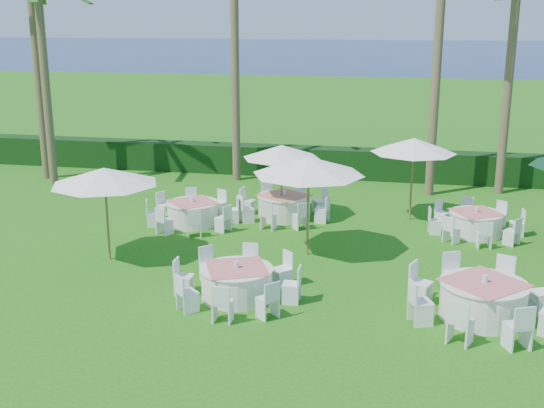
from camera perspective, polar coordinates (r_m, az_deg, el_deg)
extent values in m
plane|color=#1F6210|center=(16.96, 0.35, -6.83)|extent=(120.00, 120.00, 0.00)
cube|color=black|center=(28.17, 5.06, 3.47)|extent=(34.00, 1.00, 1.20)
plane|color=#082350|center=(117.61, 10.17, 12.13)|extent=(260.00, 260.00, 0.00)
cylinder|color=silver|center=(16.14, -2.96, -6.66)|extent=(1.66, 1.66, 0.72)
cylinder|color=silver|center=(16.00, -2.98, -5.43)|extent=(1.73, 1.73, 0.03)
cube|color=#D06E68|center=(15.99, -2.98, -5.35)|extent=(1.76, 1.76, 0.01)
cylinder|color=silver|center=(15.96, -2.98, -5.06)|extent=(0.12, 0.12, 0.15)
cube|color=white|center=(15.87, 1.63, -6.76)|extent=(0.41, 0.41, 0.87)
cube|color=white|center=(16.77, 0.85, -5.50)|extent=(0.57, 0.57, 0.87)
cube|color=white|center=(17.29, -1.94, -4.85)|extent=(0.41, 0.41, 0.87)
cube|color=white|center=(17.16, -5.23, -5.07)|extent=(0.57, 0.57, 0.87)
cube|color=white|center=(16.45, -7.39, -6.06)|extent=(0.41, 0.41, 0.87)
cube|color=white|center=(15.53, -7.09, -7.39)|extent=(0.57, 0.57, 0.87)
cube|color=white|center=(14.95, -4.15, -8.25)|extent=(0.41, 0.41, 0.87)
cube|color=white|center=(15.10, -0.37, -7.96)|extent=(0.57, 0.57, 0.87)
cylinder|color=silver|center=(15.78, 17.23, -7.76)|extent=(1.85, 1.85, 0.80)
cylinder|color=silver|center=(15.63, 17.35, -6.37)|extent=(1.93, 1.93, 0.03)
cube|color=#D06E68|center=(15.62, 17.36, -6.28)|extent=(2.11, 2.11, 0.01)
cylinder|color=silver|center=(15.59, 17.38, -5.99)|extent=(0.13, 0.13, 0.17)
cube|color=white|center=(16.45, 21.74, -6.91)|extent=(0.59, 0.59, 0.96)
cube|color=white|center=(17.05, 18.72, -5.83)|extent=(0.59, 0.59, 0.96)
cube|color=white|center=(16.94, 15.00, -5.67)|extent=(0.59, 0.59, 0.96)
cube|color=white|center=(16.17, 12.35, -6.52)|extent=(0.59, 0.59, 0.96)
cube|color=white|center=(15.15, 12.36, -8.06)|extent=(0.59, 0.59, 0.96)
cube|color=white|center=(14.48, 15.50, -9.43)|extent=(0.59, 0.59, 0.96)
cube|color=white|center=(14.61, 19.89, -9.58)|extent=(0.59, 0.59, 0.96)
cylinder|color=silver|center=(21.85, -6.63, -0.80)|extent=(1.61, 1.61, 0.70)
cylinder|color=silver|center=(21.75, -6.66, 0.11)|extent=(1.68, 1.68, 0.03)
cube|color=#D06E68|center=(21.74, -6.67, 0.17)|extent=(1.84, 1.84, 0.01)
cylinder|color=silver|center=(21.72, -6.67, 0.39)|extent=(0.11, 0.11, 0.15)
cube|color=white|center=(21.90, -3.34, -0.49)|extent=(0.50, 0.50, 0.84)
cube|color=white|center=(22.72, -4.47, 0.08)|extent=(0.52, 0.52, 0.84)
cube|color=white|center=(23.04, -6.75, 0.24)|extent=(0.50, 0.50, 0.84)
cube|color=white|center=(22.68, -8.97, -0.09)|extent=(0.52, 0.52, 0.84)
cube|color=white|center=(21.83, -9.95, -0.75)|extent=(0.50, 0.50, 0.84)
cube|color=white|center=(20.97, -8.99, -1.39)|extent=(0.52, 0.52, 0.84)
cube|color=white|center=(20.62, -6.52, -1.59)|extent=(0.50, 0.50, 0.84)
cube|color=white|center=(21.01, -4.13, -1.20)|extent=(0.52, 0.52, 0.84)
cylinder|color=silver|center=(22.38, 1.01, -0.26)|extent=(1.68, 1.68, 0.73)
cylinder|color=silver|center=(22.28, 1.01, 0.67)|extent=(1.75, 1.75, 0.03)
cube|color=#D06E68|center=(22.28, 1.01, 0.73)|extent=(1.88, 1.88, 0.01)
cylinder|color=silver|center=(22.25, 1.02, 0.94)|extent=(0.12, 0.12, 0.16)
cube|color=white|center=(22.90, 4.03, 0.26)|extent=(0.57, 0.57, 0.88)
cube|color=white|center=(23.55, 2.17, 0.72)|extent=(0.48, 0.48, 0.88)
cube|color=white|center=(23.53, -0.28, 0.72)|extent=(0.57, 0.57, 0.88)
cube|color=white|center=(22.85, -2.06, 0.26)|extent=(0.48, 0.48, 0.88)
cube|color=white|center=(21.88, -2.15, -0.43)|extent=(0.57, 0.57, 0.88)
cube|color=white|center=(21.19, -0.28, -0.96)|extent=(0.48, 0.48, 0.88)
cube|color=white|center=(21.21, 2.44, -0.96)|extent=(0.57, 0.57, 0.88)
cube|color=white|center=(21.94, 4.21, -0.43)|extent=(0.48, 0.48, 0.88)
cylinder|color=silver|center=(21.57, 16.67, -1.61)|extent=(1.56, 1.56, 0.68)
cylinder|color=silver|center=(21.47, 16.74, -0.72)|extent=(1.62, 1.62, 0.03)
cube|color=#D06E68|center=(21.47, 16.75, -0.66)|extent=(1.71, 1.71, 0.01)
cylinder|color=silver|center=(21.44, 16.76, -0.44)|extent=(0.11, 0.11, 0.14)
cube|color=white|center=(21.83, 19.81, -1.50)|extent=(0.42, 0.42, 0.81)
cube|color=white|center=(22.55, 18.41, -0.85)|extent=(0.53, 0.53, 0.81)
cube|color=white|center=(22.70, 16.10, -0.55)|extent=(0.42, 0.42, 0.81)
cube|color=white|center=(22.21, 14.08, -0.75)|extent=(0.53, 0.53, 0.81)
cube|color=white|center=(21.33, 13.48, -1.38)|extent=(0.42, 0.42, 0.81)
cube|color=white|center=(20.58, 14.79, -2.09)|extent=(0.53, 0.53, 0.81)
cube|color=white|center=(20.41, 17.34, -2.43)|extent=(0.42, 0.42, 0.81)
cube|color=white|center=(20.94, 19.44, -2.17)|extent=(0.53, 0.53, 0.81)
cylinder|color=brown|center=(18.88, -13.62, -0.98)|extent=(0.06, 0.06, 2.46)
cone|color=white|center=(18.60, -13.84, 2.29)|extent=(2.87, 2.87, 0.44)
sphere|color=brown|center=(18.57, -13.87, 2.75)|extent=(0.10, 0.10, 0.10)
cylinder|color=brown|center=(18.70, 3.02, -0.38)|extent=(0.06, 0.06, 2.67)
cone|color=white|center=(18.41, 3.08, 3.22)|extent=(3.06, 3.06, 0.48)
sphere|color=brown|center=(18.37, 3.08, 3.73)|extent=(0.11, 0.11, 0.11)
cylinder|color=brown|center=(22.15, 0.80, 1.73)|extent=(0.06, 0.06, 2.34)
cone|color=white|center=(21.92, 0.81, 4.41)|extent=(2.52, 2.52, 0.42)
sphere|color=brown|center=(21.89, 0.81, 4.78)|extent=(0.09, 0.09, 0.09)
cylinder|color=brown|center=(22.40, 11.60, 1.90)|extent=(0.06, 0.06, 2.59)
cone|color=white|center=(22.16, 11.77, 4.83)|extent=(2.72, 2.72, 0.47)
sphere|color=brown|center=(22.14, 11.79, 5.23)|extent=(0.10, 0.10, 0.10)
cylinder|color=brown|center=(28.79, -19.23, 12.99)|extent=(0.32, 0.32, 11.20)
cylinder|color=brown|center=(27.08, -3.09, 10.57)|extent=(0.32, 0.32, 8.24)
cylinder|color=brown|center=(25.26, 13.82, 14.09)|extent=(0.32, 0.32, 12.02)
cylinder|color=brown|center=(26.32, 19.15, 9.32)|extent=(0.32, 0.32, 7.98)
cylinder|color=brown|center=(27.81, -18.41, 9.52)|extent=(0.32, 0.32, 7.84)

